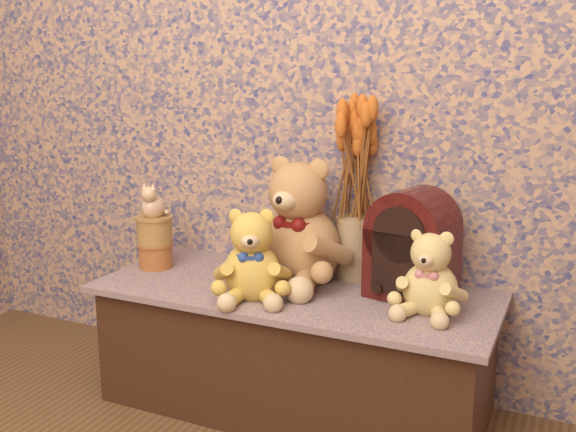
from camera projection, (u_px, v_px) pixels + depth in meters
name	position (u px, v px, depth m)	size (l,w,h in m)	color
display_shelf	(295.00, 348.00, 2.07)	(1.23, 0.52, 0.40)	#3B447A
teddy_large	(301.00, 215.00, 2.06)	(0.34, 0.40, 0.43)	#A36B3F
teddy_medium	(252.00, 250.00, 1.92)	(0.23, 0.27, 0.29)	gold
teddy_small	(431.00, 268.00, 1.80)	(0.20, 0.24, 0.25)	#E2C36B
cathedral_radio	(412.00, 244.00, 1.91)	(0.24, 0.17, 0.33)	#34090A
ceramic_vase	(354.00, 247.00, 2.11)	(0.12, 0.12, 0.20)	tan
dried_stalks	(357.00, 149.00, 2.04)	(0.23, 0.23, 0.44)	#CE6221
biscuit_tin_lower	(156.00, 255.00, 2.23)	(0.11, 0.11, 0.08)	#BB8A36
biscuit_tin_upper	(155.00, 230.00, 2.21)	(0.12, 0.12, 0.09)	#CDB85A
cat_figurine	(153.00, 199.00, 2.19)	(0.09, 0.10, 0.12)	silver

